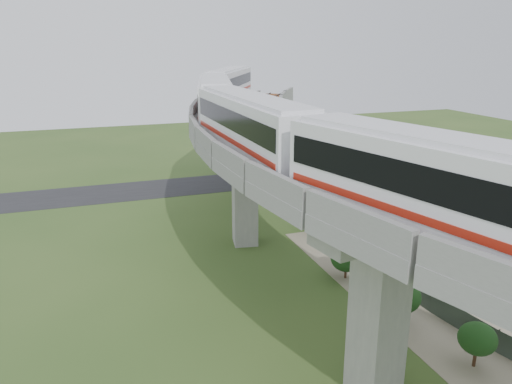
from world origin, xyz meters
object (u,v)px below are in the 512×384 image
metro_train (259,109)px  car_white (509,285)px  car_dark (409,246)px  car_red (511,258)px

metro_train → car_white: size_ratio=15.41×
metro_train → car_dark: metro_train is taller
car_white → car_dark: 8.63m
metro_train → car_dark: 17.21m
metro_train → car_red: (18.63, -7.17, -11.65)m
metro_train → car_red: 23.11m
car_white → car_dark: size_ratio=0.86×
metro_train → car_dark: bearing=-11.1°
car_red → car_dark: size_ratio=0.82×
metro_train → car_dark: (12.48, -2.45, -11.60)m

